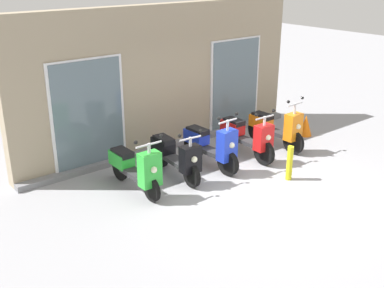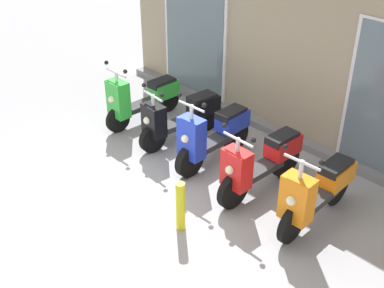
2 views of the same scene
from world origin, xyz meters
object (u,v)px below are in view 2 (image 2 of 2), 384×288
scooter_black (181,116)px  curb_bollard (181,206)px  scooter_red (261,162)px  scooter_orange (317,191)px  scooter_green (142,97)px  scooter_blue (213,135)px

scooter_black → curb_bollard: size_ratio=2.33×
scooter_red → scooter_orange: bearing=-1.4°
scooter_green → scooter_black: (0.96, 0.05, -0.03)m
scooter_black → scooter_orange: bearing=-3.8°
scooter_blue → scooter_red: (0.98, -0.05, -0.01)m
scooter_orange → scooter_black: bearing=176.2°
scooter_green → curb_bollard: bearing=-29.4°
scooter_black → scooter_blue: size_ratio=1.04×
scooter_blue → scooter_red: bearing=-2.7°
curb_bollard → scooter_orange: bearing=50.8°
scooter_orange → curb_bollard: size_ratio=2.29×
scooter_green → scooter_orange: (3.70, -0.13, 0.02)m
scooter_green → scooter_orange: scooter_orange is taller
scooter_green → curb_bollard: (2.61, -1.47, -0.13)m
scooter_orange → curb_bollard: bearing=-129.2°
scooter_black → curb_bollard: 2.25m
scooter_black → scooter_blue: scooter_blue is taller
scooter_red → scooter_orange: size_ratio=1.02×
scooter_black → scooter_blue: bearing=-7.7°
scooter_blue → scooter_orange: scooter_orange is taller
scooter_red → curb_bollard: size_ratio=2.35×
scooter_green → scooter_orange: bearing=-2.1°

